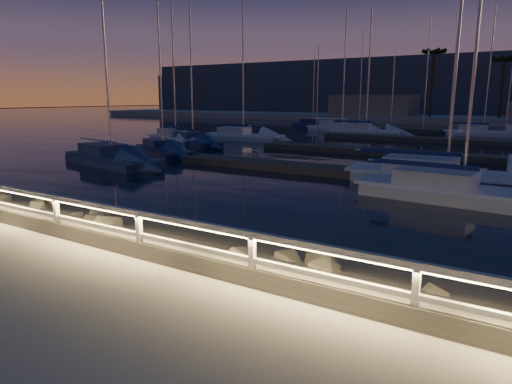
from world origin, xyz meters
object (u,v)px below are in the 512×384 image
Objects in this scene: guard_rail at (106,216)px; sailboat_b at (110,157)px; sailboat_c at (456,190)px; sailboat_f at (162,149)px; sailboat_e at (192,141)px; sailboat_n at (340,128)px; sailboat_d at (441,174)px; sailboat_m at (312,124)px; sailboat_a at (175,138)px; sailboat_k at (481,132)px; sailboat_i at (364,131)px; sailboat_j at (241,135)px.

sailboat_b reaches higher than guard_rail.
sailboat_c is 21.23m from sailboat_f.
guard_rail is 3.10× the size of sailboat_c.
sailboat_c is 25.36m from sailboat_e.
sailboat_f is 0.79× the size of sailboat_n.
sailboat_m is at bearing 118.84° from sailboat_d.
sailboat_a is at bearing -92.74° from sailboat_m.
guard_rail is 56.89m from sailboat_m.
sailboat_b is 39.90m from sailboat_k.
sailboat_c is 1.39× the size of sailboat_m.
sailboat_k is (-1.88, 31.80, -0.03)m from sailboat_d.
sailboat_b is 1.02× the size of sailboat_k.
sailboat_i is at bearing 99.67° from sailboat_f.
sailboat_d is 1.56× the size of sailboat_m.
sailboat_i is 6.18m from sailboat_n.
sailboat_i is 0.99× the size of sailboat_k.
sailboat_j reaches higher than sailboat_e.
sailboat_c reaches higher than sailboat_b.
guard_rail is at bearing -72.72° from sailboat_n.
sailboat_d is at bearing -37.79° from sailboat_j.
sailboat_c reaches higher than guard_rail.
sailboat_b is at bearing -112.87° from sailboat_i.
guard_rail is at bearing -29.25° from sailboat_b.
sailboat_b is 0.87× the size of sailboat_d.
guard_rail is 3.75× the size of sailboat_e.
sailboat_m is (-24.49, 36.76, -0.06)m from sailboat_d.
sailboat_e is 23.01m from sailboat_n.
guard_rail is 3.42× the size of sailboat_a.
sailboat_e is (-21.64, 7.00, -0.02)m from sailboat_d.
sailboat_b is 1.36× the size of sailboat_m.
sailboat_d is at bearing -58.09° from sailboat_n.
sailboat_d is at bearing 113.65° from sailboat_c.
sailboat_f is at bearing 172.23° from sailboat_d.
sailboat_i is (11.76, 17.32, 0.01)m from sailboat_a.
sailboat_a is 13.75m from sailboat_b.
sailboat_a is at bearing -178.20° from sailboat_e.
sailboat_n is (7.27, -7.17, 0.08)m from sailboat_m.
sailboat_n is at bearing 105.57° from guard_rail.
sailboat_b reaches higher than sailboat_j.
sailboat_b reaches higher than sailboat_a.
sailboat_a is 20.93m from sailboat_i.
sailboat_i reaches higher than sailboat_a.
sailboat_j is 1.34× the size of sailboat_m.
sailboat_f is (-0.76, 5.41, -0.05)m from sailboat_b.
sailboat_k is at bearing 85.31° from sailboat_f.
sailboat_i is at bearing -41.95° from sailboat_n.
sailboat_n is at bearing 124.63° from sailboat_i.
sailboat_n is (-18.53, 33.38, 0.03)m from sailboat_c.
sailboat_f is 25.21m from sailboat_i.
sailboat_d is 22.75m from sailboat_e.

